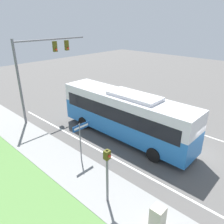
# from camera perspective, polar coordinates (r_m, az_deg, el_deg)

# --- Properties ---
(ground_plane) EXTENTS (80.00, 80.00, 0.00)m
(ground_plane) POSITION_cam_1_polar(r_m,az_deg,el_deg) (15.87, 19.08, -10.73)
(ground_plane) COLOR #565451
(sidewalk) EXTENTS (2.80, 80.00, 0.12)m
(sidewalk) POSITION_cam_1_polar(r_m,az_deg,el_deg) (11.56, 4.72, -23.86)
(sidewalk) COLOR gray
(sidewalk) RESTS_ON ground_plane
(lane_divider_near) EXTENTS (0.14, 30.00, 0.01)m
(lane_divider_near) POSITION_cam_1_polar(r_m,az_deg,el_deg) (13.21, 12.12, -17.55)
(lane_divider_near) COLOR silver
(lane_divider_near) RESTS_ON ground_plane
(lane_divider_far) EXTENTS (0.14, 30.00, 0.01)m
(lane_divider_far) POSITION_cam_1_polar(r_m,az_deg,el_deg) (18.84, 23.75, -5.84)
(lane_divider_far) COLOR silver
(lane_divider_far) RESTS_ON ground_plane
(bus) EXTENTS (2.60, 11.17, 3.70)m
(bus) POSITION_cam_1_polar(r_m,az_deg,el_deg) (16.34, 3.28, -0.24)
(bus) COLOR #236BB7
(bus) RESTS_ON ground_plane
(signal_gantry) EXTENTS (7.02, 0.41, 7.14)m
(signal_gantry) POSITION_cam_1_polar(r_m,az_deg,el_deg) (20.07, -18.35, 12.24)
(signal_gantry) COLOR slate
(signal_gantry) RESTS_ON ground_plane
(pedestrian_signal) EXTENTS (0.28, 0.34, 3.05)m
(pedestrian_signal) POSITION_cam_1_polar(r_m,az_deg,el_deg) (10.52, -1.25, -14.52)
(pedestrian_signal) COLOR slate
(pedestrian_signal) RESTS_ON ground_plane
(street_sign) EXTENTS (1.28, 0.08, 2.69)m
(street_sign) POSITION_cam_1_polar(r_m,az_deg,el_deg) (13.69, -8.17, -6.12)
(street_sign) COLOR slate
(street_sign) RESTS_ON ground_plane
(utility_cabinet) EXTENTS (0.57, 0.55, 1.03)m
(utility_cabinet) POSITION_cam_1_polar(r_m,az_deg,el_deg) (10.63, 11.85, -25.22)
(utility_cabinet) COLOR #B7B29E
(utility_cabinet) RESTS_ON sidewalk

